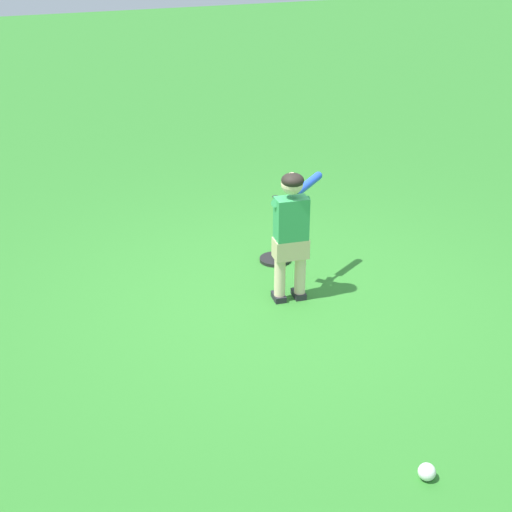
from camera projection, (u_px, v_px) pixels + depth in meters
The scene contains 4 objects.
ground_plane at pixel (279, 300), 5.76m from camera, with size 40.00×40.00×0.00m, color #2D7528.
child_batter at pixel (292, 224), 5.52m from camera, with size 0.53×0.64×1.08m.
play_ball_near_batter at pixel (427, 472), 3.91m from camera, with size 0.10×0.10×0.10m, color white.
batting_tee at pixel (275, 250), 6.38m from camera, with size 0.28×0.28×0.62m.
Camera 1 is at (-4.50, 2.28, 2.81)m, focal length 49.84 mm.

